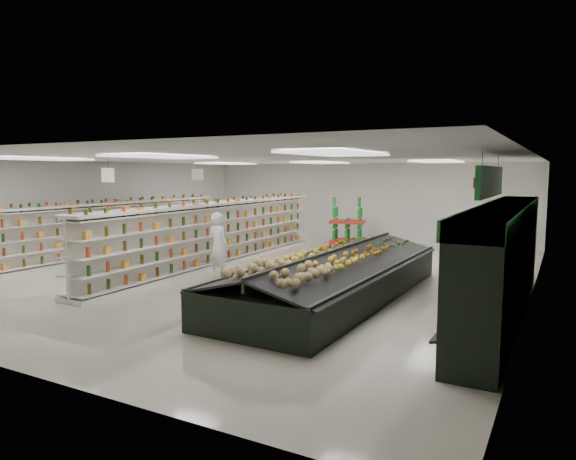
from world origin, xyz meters
The scene contains 15 objects.
floor centered at (0.00, 0.00, 0.00)m, with size 16.00×16.00×0.00m, color beige.
ceiling centered at (0.00, 0.00, 3.20)m, with size 14.00×16.00×0.02m, color white.
wall_back centered at (0.00, 8.00, 1.60)m, with size 14.00×0.02×3.20m, color silver.
wall_left centered at (-7.00, 0.00, 1.60)m, with size 0.02×16.00×3.20m, color silver.
wall_right centered at (7.00, 0.00, 1.60)m, with size 0.02×16.00×3.20m, color silver.
produce_wall_case centered at (6.53, -1.50, 1.24)m, with size 0.93×8.00×2.20m.
aisle_sign_near centered at (-3.80, -2.00, 2.75)m, with size 0.52×0.06×0.75m.
aisle_sign_far centered at (-3.80, 2.00, 2.75)m, with size 0.52×0.06×0.75m.
hortifruti_banner centered at (6.25, -1.50, 2.65)m, with size 0.12×3.20×0.95m.
gondola_left centered at (-5.91, -0.60, 0.85)m, with size 1.18×10.65×1.84m.
gondola_center centered at (-1.82, 0.39, 0.88)m, with size 1.09×11.10×1.92m.
produce_island centered at (3.07, -1.79, 0.51)m, with size 2.83×7.50×1.11m.
soda_endcap centered at (0.11, 6.30, 0.83)m, with size 1.53×1.22×1.71m.
shopper_main centered at (-0.52, -1.34, 0.89)m, with size 0.65×0.43×1.78m, color silver.
shopper_background centered at (-2.80, 3.17, 0.90)m, with size 0.87×0.54×1.80m, color tan.
Camera 1 is at (7.59, -12.34, 2.83)m, focal length 32.00 mm.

